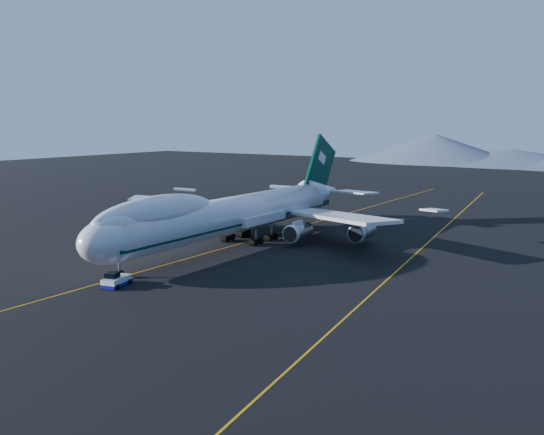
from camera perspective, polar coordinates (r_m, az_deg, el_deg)
The scene contains 5 objects.
ground at distance 108.49m, azimuth -3.79°, elevation -2.69°, with size 500.00×500.00×0.00m, color black.
taxiway_line_main at distance 108.49m, azimuth -3.79°, elevation -2.68°, with size 0.25×220.00×0.01m, color orange.
taxiway_line_side at distance 102.98m, azimuth 13.15°, elevation -3.55°, with size 0.25×200.00×0.01m, color orange.
boeing_747 at distance 107.48m, azimuth -3.81°, elevation 0.35°, with size 59.62×72.43×19.37m.
pushback_tug at distance 84.93m, azimuth -14.43°, elevation -5.87°, with size 3.40×4.90×1.95m.
Camera 1 is at (64.25, -84.56, 22.14)m, focal length 40.00 mm.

